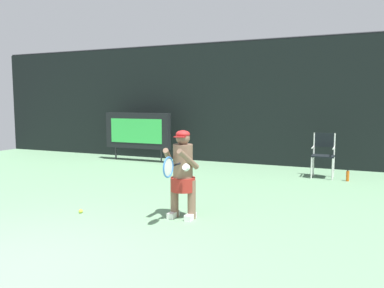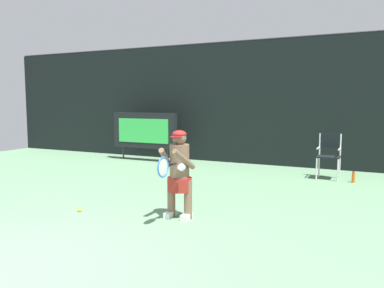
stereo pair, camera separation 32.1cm
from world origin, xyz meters
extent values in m
cube|color=black|center=(0.00, 8.50, 1.80)|extent=(18.00, 0.12, 3.60)
cylinder|color=#38383D|center=(0.00, 8.50, 3.63)|extent=(18.00, 0.05, 0.05)
cube|color=black|center=(-2.91, 7.61, 0.95)|extent=(2.20, 0.20, 1.10)
cube|color=#3ACC54|center=(-2.91, 7.51, 0.95)|extent=(1.80, 0.01, 0.75)
cylinder|color=#2D2D33|center=(-3.74, 7.61, 0.20)|extent=(0.05, 0.05, 0.40)
cylinder|color=#2D2D33|center=(-2.09, 7.61, 0.20)|extent=(0.05, 0.05, 0.40)
cylinder|color=white|center=(2.41, 6.83, 0.26)|extent=(0.04, 0.04, 0.52)
cylinder|color=white|center=(2.89, 6.83, 0.26)|extent=(0.04, 0.04, 0.52)
cylinder|color=white|center=(2.41, 7.24, 0.26)|extent=(0.04, 0.04, 0.52)
cylinder|color=white|center=(2.89, 7.24, 0.26)|extent=(0.04, 0.04, 0.52)
cube|color=black|center=(2.65, 7.04, 0.54)|extent=(0.52, 0.44, 0.03)
cylinder|color=white|center=(2.41, 7.24, 0.80)|extent=(0.04, 0.04, 0.56)
cylinder|color=white|center=(2.89, 7.24, 0.80)|extent=(0.04, 0.04, 0.56)
cube|color=black|center=(2.65, 7.24, 0.91)|extent=(0.48, 0.02, 0.34)
cylinder|color=white|center=(2.41, 7.04, 0.74)|extent=(0.04, 0.44, 0.04)
cylinder|color=white|center=(2.89, 7.04, 0.74)|extent=(0.04, 0.44, 0.04)
cylinder|color=#D95D14|center=(3.23, 6.85, 0.12)|extent=(0.07, 0.07, 0.24)
cylinder|color=black|center=(3.23, 6.85, 0.25)|extent=(0.03, 0.03, 0.03)
cube|color=white|center=(0.76, 2.65, 0.04)|extent=(0.11, 0.26, 0.09)
cube|color=white|center=(1.06, 2.65, 0.04)|extent=(0.11, 0.26, 0.09)
cylinder|color=brown|center=(0.76, 2.70, 0.31)|extent=(0.13, 0.13, 0.62)
cylinder|color=brown|center=(1.06, 2.70, 0.31)|extent=(0.13, 0.13, 0.62)
cylinder|color=maroon|center=(0.91, 2.70, 0.54)|extent=(0.39, 0.39, 0.22)
cylinder|color=brown|center=(0.91, 2.70, 0.90)|extent=(0.31, 0.31, 0.56)
sphere|color=brown|center=(0.91, 2.70, 1.28)|extent=(0.22, 0.22, 0.22)
ellipsoid|color=#B22323|center=(0.91, 2.70, 1.34)|extent=(0.22, 0.22, 0.12)
cube|color=#B22323|center=(0.91, 2.60, 1.31)|extent=(0.17, 0.12, 0.02)
cylinder|color=brown|center=(0.74, 2.53, 0.97)|extent=(0.20, 0.48, 0.36)
cylinder|color=brown|center=(1.07, 2.53, 0.97)|extent=(0.20, 0.48, 0.36)
cylinder|color=white|center=(1.09, 2.41, 0.87)|extent=(0.13, 0.13, 0.12)
cylinder|color=black|center=(0.93, 2.46, 0.90)|extent=(0.03, 0.28, 0.03)
torus|color=#316EBE|center=(0.93, 2.16, 0.90)|extent=(0.02, 0.31, 0.31)
ellipsoid|color=silver|center=(0.93, 2.16, 0.90)|extent=(0.01, 0.26, 0.26)
sphere|color=#CCDB3D|center=(-0.76, 2.24, 0.03)|extent=(0.07, 0.07, 0.07)
camera|label=1|loc=(3.47, -2.84, 1.84)|focal=36.60mm
camera|label=2|loc=(3.76, -2.70, 1.84)|focal=36.60mm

